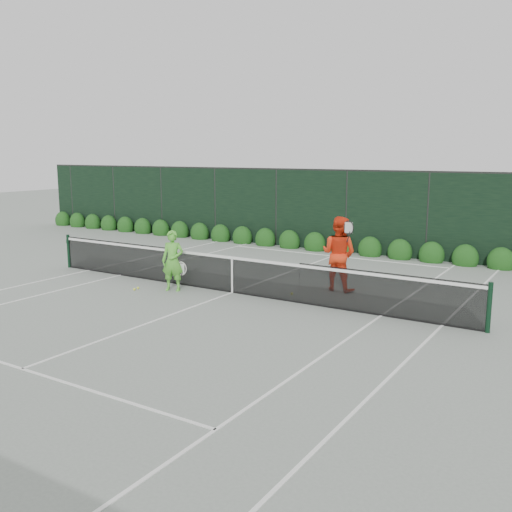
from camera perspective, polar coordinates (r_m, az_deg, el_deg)
The scene contains 8 objects.
ground at distance 15.18m, azimuth -2.38°, elevation -3.69°, with size 80.00×80.00×0.00m, color gray.
tennis_net at distance 15.07m, azimuth -2.47°, elevation -1.72°, with size 12.90×0.10×1.07m.
player_woman at distance 15.41m, azimuth -8.32°, elevation -0.48°, with size 0.70×0.59×1.63m.
player_man at distance 15.40m, azimuth 8.27°, elevation 0.24°, with size 1.02×0.82×2.01m.
court_lines at distance 15.18m, azimuth -2.38°, elevation -3.67°, with size 11.03×23.83×0.01m.
windscreen_fence at distance 12.77m, azimuth -9.32°, elevation 0.46°, with size 32.00×21.07×3.06m.
hedge_row at distance 21.29m, azimuth 8.56°, elevation 0.92°, with size 31.66×0.65×0.94m.
tennis_balls at distance 15.95m, azimuth -7.06°, elevation -2.94°, with size 4.14×2.39×0.07m.
Camera 1 is at (8.35, -12.13, 3.67)m, focal length 40.00 mm.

